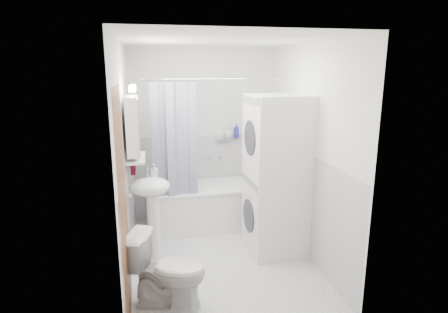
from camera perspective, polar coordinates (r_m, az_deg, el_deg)
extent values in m
plane|color=silver|center=(4.47, -0.50, -15.10)|extent=(2.60, 2.60, 0.00)
plane|color=white|center=(5.30, -3.21, 3.20)|extent=(2.00, 0.00, 2.00)
plane|color=white|center=(2.83, 4.50, -5.91)|extent=(2.00, 0.00, 2.00)
plane|color=white|center=(3.98, -14.82, -0.62)|extent=(0.00, 2.60, 2.60)
plane|color=white|center=(4.34, 12.54, 0.64)|extent=(0.00, 2.60, 2.60)
plane|color=white|center=(3.94, -0.58, 17.27)|extent=(2.60, 2.60, 0.00)
plane|color=silver|center=(5.42, -3.11, -3.07)|extent=(1.98, 0.00, 1.98)
plane|color=silver|center=(4.16, -14.16, -8.66)|extent=(0.00, 2.58, 2.58)
plane|color=silver|center=(4.50, 12.02, -6.84)|extent=(0.00, 2.58, 2.58)
plane|color=brown|center=(3.20, -15.07, -7.83)|extent=(0.00, 2.00, 2.00)
cylinder|color=silver|center=(3.51, -14.28, -5.89)|extent=(0.04, 0.04, 0.04)
cube|color=white|center=(5.19, -2.10, -7.62)|extent=(1.50, 0.70, 0.55)
cube|color=white|center=(5.09, -2.13, -4.57)|extent=(1.52, 0.72, 0.03)
cube|color=silver|center=(5.13, -2.12, -5.80)|extent=(1.32, 0.52, 0.20)
cylinder|color=silver|center=(5.35, -0.62, 0.04)|extent=(0.04, 0.12, 0.04)
cylinder|color=silver|center=(4.55, -1.66, 11.69)|extent=(1.70, 0.02, 0.02)
cube|color=#141646|center=(4.57, -10.29, 2.01)|extent=(0.10, 0.02, 1.45)
cube|color=#141646|center=(4.57, -9.16, 2.07)|extent=(0.10, 0.02, 1.45)
cube|color=#141646|center=(4.57, -8.03, 2.11)|extent=(0.10, 0.02, 1.45)
cube|color=#141646|center=(4.58, -6.91, 2.16)|extent=(0.10, 0.02, 1.45)
cube|color=#141646|center=(4.59, -5.79, 2.21)|extent=(0.10, 0.02, 1.45)
cube|color=#141646|center=(4.60, -4.67, 2.26)|extent=(0.10, 0.02, 1.45)
ellipsoid|color=white|center=(4.23, -11.17, -4.53)|extent=(0.44, 0.37, 0.20)
cylinder|color=white|center=(4.40, -10.62, -10.42)|extent=(0.14, 0.14, 0.75)
cylinder|color=silver|center=(4.33, -11.52, -2.47)|extent=(0.03, 0.03, 0.14)
cylinder|color=silver|center=(4.28, -11.56, -1.84)|extent=(0.02, 0.10, 0.02)
cube|color=white|center=(4.01, -13.75, 4.64)|extent=(0.12, 0.50, 0.60)
cube|color=white|center=(4.01, -12.82, 4.68)|extent=(0.01, 0.47, 0.57)
cube|color=#FFEABF|center=(3.97, -13.77, 10.08)|extent=(0.06, 0.45, 0.06)
cube|color=silver|center=(4.07, -13.20, -0.22)|extent=(0.18, 0.54, 0.02)
cube|color=silver|center=(5.30, -0.08, 2.67)|extent=(0.22, 0.06, 0.02)
cube|color=#4E0912|center=(4.29, -13.89, 2.40)|extent=(0.05, 0.31, 0.72)
cube|color=#4E0912|center=(4.24, -13.73, 6.82)|extent=(0.03, 0.27, 0.08)
cylinder|color=silver|center=(4.24, -14.31, 7.33)|extent=(0.02, 0.04, 0.02)
cube|color=white|center=(4.51, 7.88, -8.49)|extent=(0.67, 0.67, 0.92)
cylinder|color=#2D2D33|center=(4.42, 3.78, -8.98)|extent=(0.03, 0.39, 0.39)
cube|color=gray|center=(4.28, 3.88, -3.84)|extent=(0.03, 0.59, 0.08)
cube|color=white|center=(4.26, 8.27, 3.11)|extent=(0.67, 0.67, 0.92)
cylinder|color=#2D2D33|center=(4.16, 3.97, 2.86)|extent=(0.03, 0.39, 0.39)
cube|color=gray|center=(4.11, 4.08, 8.56)|extent=(0.03, 0.59, 0.08)
imported|color=white|center=(3.57, -8.56, -16.81)|extent=(0.79, 0.60, 0.69)
imported|color=gray|center=(4.28, -10.57, -2.91)|extent=(0.08, 0.17, 0.08)
imported|color=gray|center=(3.92, -13.29, -0.04)|extent=(0.07, 0.18, 0.07)
imported|color=gray|center=(4.18, -13.21, 1.00)|extent=(0.10, 0.09, 0.10)
imported|color=gray|center=(5.30, 0.64, 3.51)|extent=(0.13, 0.17, 0.13)
imported|color=#2B28A1|center=(5.33, 1.90, 3.28)|extent=(0.08, 0.21, 0.08)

